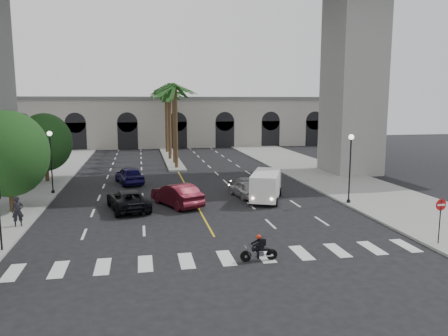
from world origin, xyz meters
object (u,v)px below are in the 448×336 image
car_b (177,195)px  car_e (129,175)px  lamp_post_right (350,163)px  motorcycle_rider (260,249)px  car_d (245,185)px  pedestrian_a (18,211)px  car_a (246,189)px  lamp_post_left_far (51,157)px  cargo_van (266,185)px  do_not_enter_sign (440,212)px  car_c (128,200)px

car_b → car_e: (-3.67, 9.64, -0.01)m
lamp_post_right → car_e: bearing=144.8°
motorcycle_rider → car_d: bearing=79.8°
car_d → pedestrian_a: bearing=21.2°
lamp_post_right → car_a: lamp_post_right is taller
lamp_post_left_far → cargo_van: size_ratio=0.95×
car_b → do_not_enter_sign: 17.81m
car_b → cargo_van: bearing=158.5°
do_not_enter_sign → cargo_van: bearing=111.8°
car_a → pedestrian_a: bearing=10.7°
car_e → cargo_van: (10.74, -9.23, 0.42)m
pedestrian_a → car_c: bearing=13.8°
car_e → motorcycle_rider: bearing=92.6°
car_a → car_c: bearing=4.8°
car_e → cargo_van: size_ratio=0.88×
car_b → lamp_post_left_far: bearing=-55.9°
lamp_post_left_far → car_c: bearing=-45.7°
lamp_post_left_far → car_b: size_ratio=1.03×
car_d → pedestrian_a: (-16.22, -7.69, 0.41)m
motorcycle_rider → cargo_van: bearing=73.1°
pedestrian_a → car_d: bearing=10.7°
lamp_post_left_far → car_d: 16.39m
car_e → car_b: bearing=96.3°
car_d → car_e: (-9.79, 6.02, 0.16)m
car_e → pedestrian_a: bearing=50.3°
car_a → pedestrian_a: pedestrian_a is taller
car_b → cargo_van: (7.08, 0.41, 0.40)m
car_a → car_e: car_e is taller
lamp_post_left_far → car_c: (6.34, -6.49, -2.48)m
lamp_post_left_far → do_not_enter_sign: size_ratio=2.04×
car_c → car_d: (9.68, 4.15, -0.07)m
lamp_post_right → car_a: size_ratio=1.31×
lamp_post_left_far → car_c: size_ratio=1.00×
lamp_post_right → car_a: bearing=150.5°
cargo_van → car_d: bearing=128.9°
lamp_post_left_far → motorcycle_rider: bearing=-54.5°
lamp_post_right → cargo_van: bearing=157.2°
lamp_post_left_far → do_not_enter_sign: lamp_post_left_far is taller
lamp_post_right → lamp_post_left_far: bearing=160.7°
car_a → car_b: 6.15m
cargo_van → do_not_enter_sign: bearing=-41.3°
car_d → car_e: bearing=-35.7°
car_b → car_c: size_ratio=0.97×
car_a → cargo_van: size_ratio=0.72×
car_c → do_not_enter_sign: 20.28m
car_d → cargo_van: 3.40m
motorcycle_rider → car_e: size_ratio=0.38×
lamp_post_right → car_e: size_ratio=1.08×
car_a → car_e: 12.20m
pedestrian_a → do_not_enter_sign: do_not_enter_sign is taller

